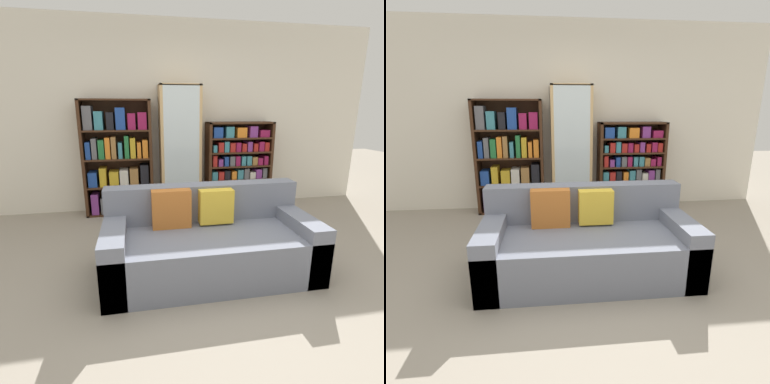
# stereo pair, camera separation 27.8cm
# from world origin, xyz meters

# --- Properties ---
(ground_plane) EXTENTS (16.00, 16.00, 0.00)m
(ground_plane) POSITION_xyz_m (0.00, 0.00, 0.00)
(ground_plane) COLOR gray
(wall_back) EXTENTS (6.00, 0.06, 2.70)m
(wall_back) POSITION_xyz_m (0.00, 2.47, 1.35)
(wall_back) COLOR silver
(wall_back) RESTS_ON ground
(couch) EXTENTS (1.89, 0.88, 0.78)m
(couch) POSITION_xyz_m (-0.02, 0.40, 0.28)
(couch) COLOR slate
(couch) RESTS_ON ground
(bookshelf_left) EXTENTS (0.96, 0.32, 1.62)m
(bookshelf_left) POSITION_xyz_m (-0.90, 2.26, 0.77)
(bookshelf_left) COLOR #3D2314
(bookshelf_left) RESTS_ON ground
(display_cabinet) EXTENTS (0.58, 0.36, 1.82)m
(display_cabinet) POSITION_xyz_m (-0.01, 2.25, 0.91)
(display_cabinet) COLOR tan
(display_cabinet) RESTS_ON ground
(bookshelf_right) EXTENTS (1.00, 0.32, 1.30)m
(bookshelf_right) POSITION_xyz_m (0.90, 2.26, 0.64)
(bookshelf_right) COLOR #3D2314
(bookshelf_right) RESTS_ON ground
(wine_bottle) EXTENTS (0.09, 0.09, 0.37)m
(wine_bottle) POSITION_xyz_m (0.41, 1.83, 0.15)
(wine_bottle) COLOR #143819
(wine_bottle) RESTS_ON ground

